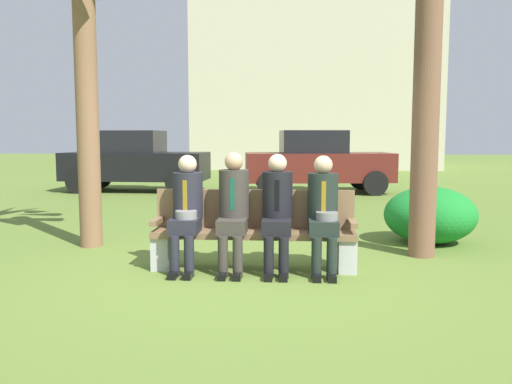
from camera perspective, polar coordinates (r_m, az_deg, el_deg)
The scene contains 10 objects.
ground_plane at distance 5.84m, azimuth -1.18°, elevation -8.97°, with size 80.00×80.00×0.00m, color olive.
park_bench at distance 6.02m, azimuth -0.22°, elevation -4.27°, with size 2.30×0.44×0.90m.
seated_man_leftmost at distance 5.94m, azimuth -7.58°, elevation -1.61°, with size 0.34×0.72×1.31m.
seated_man_centerleft at distance 5.87m, azimuth -2.51°, elevation -1.46°, with size 0.34×0.72×1.34m.
seated_man_centerright at distance 5.83m, azimuth 2.32°, elevation -1.60°, with size 0.34×0.72×1.32m.
seated_man_rightmost at distance 5.84m, azimuth 7.35°, elevation -1.76°, with size 0.34×0.72×1.31m.
shrub_near_bench at distance 7.84m, azimuth 18.45°, elevation -2.40°, with size 1.29×1.18×0.81m, color #1B7F2B.
parked_car_near at distance 14.93m, azimuth -13.05°, elevation 3.30°, with size 3.95×1.82×1.68m.
parked_car_far at distance 14.21m, azimuth 6.66°, elevation 3.28°, with size 4.05×2.07×1.68m.
building_backdrop at distance 27.78m, azimuth 6.20°, elevation 14.13°, with size 11.96×8.21×10.82m.
Camera 1 is at (0.50, -5.62, 1.51)m, focal length 36.69 mm.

